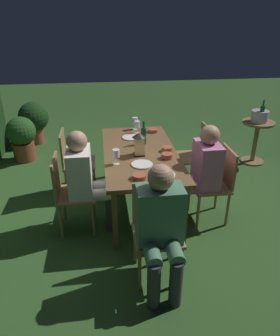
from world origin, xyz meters
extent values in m
plane|color=#2D5123|center=(0.00, 0.00, 0.00)|extent=(16.00, 16.00, 0.00)
cube|color=brown|center=(0.00, 0.00, 0.71)|extent=(1.75, 0.85, 0.04)
cube|color=brown|center=(-0.80, -0.35, 0.34)|extent=(0.05, 0.05, 0.68)
cube|color=brown|center=(0.80, -0.35, 0.34)|extent=(0.05, 0.05, 0.68)
cube|color=brown|center=(-0.80, 0.35, 0.34)|extent=(0.05, 0.05, 0.68)
cube|color=brown|center=(0.80, 0.35, 0.34)|extent=(0.05, 0.05, 0.68)
cube|color=#937047|center=(0.39, 0.74, 0.43)|extent=(0.42, 0.40, 0.03)
cube|color=#937047|center=(0.39, 0.93, 0.66)|extent=(0.40, 0.03, 0.42)
cylinder|color=#937047|center=(0.57, 0.57, 0.21)|extent=(0.03, 0.03, 0.42)
cylinder|color=#937047|center=(0.21, 0.57, 0.21)|extent=(0.03, 0.03, 0.42)
cylinder|color=#937047|center=(0.57, 0.91, 0.21)|extent=(0.03, 0.03, 0.42)
cylinder|color=#937047|center=(0.21, 0.91, 0.21)|extent=(0.03, 0.03, 0.42)
cube|color=#937047|center=(-1.19, 0.00, 0.43)|extent=(0.40, 0.42, 0.03)
cube|color=#937047|center=(-1.01, 0.00, 0.66)|extent=(0.03, 0.40, 0.42)
cylinder|color=#937047|center=(-1.36, -0.18, 0.21)|extent=(0.03, 0.03, 0.42)
cylinder|color=#937047|center=(-1.36, 0.18, 0.21)|extent=(0.03, 0.03, 0.42)
cylinder|color=#937047|center=(-1.02, -0.18, 0.21)|extent=(0.03, 0.03, 0.42)
cylinder|color=#937047|center=(-1.02, 0.18, 0.21)|extent=(0.03, 0.03, 0.42)
cube|color=#4C7A5B|center=(-1.25, 0.00, 0.70)|extent=(0.24, 0.38, 0.50)
sphere|color=tan|center=(-1.25, 0.00, 1.04)|extent=(0.21, 0.21, 0.21)
cylinder|color=#4C7A5B|center=(-1.39, -0.09, 0.46)|extent=(0.36, 0.13, 0.13)
cylinder|color=#4C7A5B|center=(-1.39, 0.09, 0.46)|extent=(0.36, 0.13, 0.13)
cylinder|color=#333338|center=(-1.55, -0.09, 0.23)|extent=(0.11, 0.11, 0.45)
cylinder|color=#333338|center=(-1.55, 0.09, 0.23)|extent=(0.11, 0.11, 0.45)
cube|color=#937047|center=(0.39, -0.74, 0.43)|extent=(0.42, 0.40, 0.03)
cube|color=#937047|center=(0.39, -0.93, 0.66)|extent=(0.40, 0.02, 0.42)
cylinder|color=#937047|center=(0.21, -0.57, 0.21)|extent=(0.03, 0.03, 0.42)
cylinder|color=#937047|center=(0.57, -0.57, 0.21)|extent=(0.03, 0.03, 0.42)
cylinder|color=#937047|center=(0.21, -0.91, 0.21)|extent=(0.03, 0.03, 0.42)
cylinder|color=#937047|center=(0.57, -0.91, 0.21)|extent=(0.03, 0.03, 0.42)
cube|color=#937047|center=(-0.39, 0.74, 0.43)|extent=(0.42, 0.40, 0.03)
cube|color=#937047|center=(-0.39, 0.93, 0.66)|extent=(0.40, 0.03, 0.42)
cylinder|color=#937047|center=(-0.21, 0.57, 0.21)|extent=(0.03, 0.03, 0.42)
cylinder|color=#937047|center=(-0.57, 0.57, 0.21)|extent=(0.03, 0.03, 0.42)
cylinder|color=#937047|center=(-0.21, 0.91, 0.21)|extent=(0.03, 0.03, 0.42)
cylinder|color=#937047|center=(-0.57, 0.91, 0.21)|extent=(0.03, 0.03, 0.42)
cube|color=white|center=(-0.39, 0.68, 0.70)|extent=(0.38, 0.24, 0.50)
sphere|color=tan|center=(-0.39, 0.68, 1.04)|extent=(0.21, 0.21, 0.21)
cylinder|color=white|center=(-0.30, 0.54, 0.46)|extent=(0.13, 0.36, 0.13)
cylinder|color=white|center=(-0.48, 0.54, 0.46)|extent=(0.13, 0.36, 0.13)
cylinder|color=#333338|center=(-0.30, 0.38, 0.23)|extent=(0.11, 0.11, 0.45)
cylinder|color=#333338|center=(-0.48, 0.38, 0.23)|extent=(0.11, 0.11, 0.45)
cube|color=#937047|center=(-0.39, -0.74, 0.43)|extent=(0.42, 0.40, 0.03)
cube|color=#937047|center=(-0.39, -0.93, 0.66)|extent=(0.40, 0.02, 0.42)
cylinder|color=#937047|center=(-0.57, -0.57, 0.21)|extent=(0.03, 0.03, 0.42)
cylinder|color=#937047|center=(-0.21, -0.57, 0.21)|extent=(0.03, 0.03, 0.42)
cylinder|color=#937047|center=(-0.57, -0.91, 0.21)|extent=(0.03, 0.03, 0.42)
cylinder|color=#937047|center=(-0.21, -0.91, 0.21)|extent=(0.03, 0.03, 0.42)
cube|color=#C675A3|center=(-0.39, -0.68, 0.70)|extent=(0.38, 0.24, 0.50)
sphere|color=tan|center=(-0.39, -0.68, 1.04)|extent=(0.21, 0.21, 0.21)
cylinder|color=#C675A3|center=(-0.48, -0.54, 0.46)|extent=(0.13, 0.36, 0.13)
cylinder|color=#C675A3|center=(-0.30, -0.54, 0.46)|extent=(0.13, 0.36, 0.13)
cylinder|color=#333338|center=(-0.48, -0.38, 0.23)|extent=(0.11, 0.11, 0.45)
cylinder|color=#333338|center=(-0.30, -0.38, 0.23)|extent=(0.11, 0.11, 0.45)
cube|color=black|center=(-0.10, 0.02, 0.74)|extent=(0.12, 0.12, 0.01)
cube|color=#F9D17A|center=(-0.10, 0.02, 0.84)|extent=(0.11, 0.11, 0.20)
cone|color=black|center=(-0.10, 0.02, 0.97)|extent=(0.15, 0.15, 0.05)
cylinder|color=#144723|center=(0.23, -0.07, 0.83)|extent=(0.07, 0.07, 0.20)
cylinder|color=#144723|center=(0.23, -0.07, 0.97)|extent=(0.03, 0.03, 0.09)
cylinder|color=silver|center=(0.63, -0.04, 0.73)|extent=(0.06, 0.06, 0.00)
cylinder|color=silver|center=(0.63, -0.04, 0.77)|extent=(0.01, 0.01, 0.08)
cylinder|color=silver|center=(0.63, -0.04, 0.86)|extent=(0.08, 0.08, 0.08)
cylinder|color=maroon|center=(0.63, -0.04, 0.83)|extent=(0.07, 0.07, 0.03)
cylinder|color=silver|center=(-0.31, 0.30, 0.73)|extent=(0.06, 0.06, 0.00)
cylinder|color=silver|center=(-0.31, 0.30, 0.77)|extent=(0.01, 0.01, 0.08)
cylinder|color=silver|center=(-0.31, 0.30, 0.86)|extent=(0.08, 0.08, 0.08)
cylinder|color=maroon|center=(-0.31, 0.30, 0.83)|extent=(0.07, 0.07, 0.03)
cylinder|color=silver|center=(0.79, -0.03, 0.73)|extent=(0.06, 0.06, 0.00)
cylinder|color=silver|center=(0.79, -0.03, 0.77)|extent=(0.01, 0.01, 0.08)
cylinder|color=silver|center=(0.79, -0.03, 0.86)|extent=(0.08, 0.08, 0.08)
cylinder|color=maroon|center=(0.79, -0.03, 0.83)|extent=(0.07, 0.07, 0.03)
cylinder|color=silver|center=(-0.37, 0.03, 0.74)|extent=(0.23, 0.23, 0.01)
cylinder|color=white|center=(-0.63, -0.15, 0.74)|extent=(0.25, 0.25, 0.01)
cylinder|color=silver|center=(0.45, 0.06, 0.74)|extent=(0.24, 0.24, 0.01)
cylinder|color=#9E5138|center=(-0.04, -0.31, 0.76)|extent=(0.12, 0.12, 0.05)
cylinder|color=#424C1E|center=(-0.04, -0.31, 0.77)|extent=(0.10, 0.10, 0.02)
cylinder|color=#9E5138|center=(0.64, -0.26, 0.75)|extent=(0.14, 0.14, 0.05)
cylinder|color=tan|center=(0.64, -0.26, 0.76)|extent=(0.11, 0.11, 0.01)
cylinder|color=#9E5138|center=(-0.67, 0.09, 0.75)|extent=(0.14, 0.14, 0.05)
cylinder|color=#477533|center=(-0.67, 0.09, 0.76)|extent=(0.12, 0.12, 0.01)
cylinder|color=#9E5138|center=(-0.23, -0.27, 0.76)|extent=(0.12, 0.12, 0.06)
cylinder|color=beige|center=(-0.23, -0.27, 0.77)|extent=(0.11, 0.11, 0.02)
cylinder|color=brown|center=(1.03, -1.99, 0.67)|extent=(0.49, 0.49, 0.03)
cylinder|color=brown|center=(1.03, -1.99, 0.33)|extent=(0.07, 0.07, 0.65)
cylinder|color=brown|center=(1.03, -1.99, 0.01)|extent=(0.37, 0.37, 0.02)
cylinder|color=#B2B7BF|center=(1.03, -1.99, 0.77)|extent=(0.26, 0.26, 0.17)
cylinder|color=white|center=(1.03, -1.99, 0.81)|extent=(0.23, 0.23, 0.04)
cylinder|color=#144723|center=(0.98, -1.99, 0.86)|extent=(0.07, 0.07, 0.16)
cylinder|color=#144723|center=(0.98, -1.99, 0.98)|extent=(0.03, 0.03, 0.09)
cylinder|color=brown|center=(1.59, 1.71, 0.15)|extent=(0.35, 0.35, 0.30)
sphere|color=#234C1E|center=(1.59, 1.71, 0.50)|extent=(0.46, 0.46, 0.46)
cylinder|color=brown|center=(2.34, 1.65, 0.14)|extent=(0.27, 0.27, 0.28)
sphere|color=#193816|center=(2.34, 1.65, 0.51)|extent=(0.54, 0.54, 0.54)
camera|label=1|loc=(-3.34, 0.43, 2.18)|focal=33.36mm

